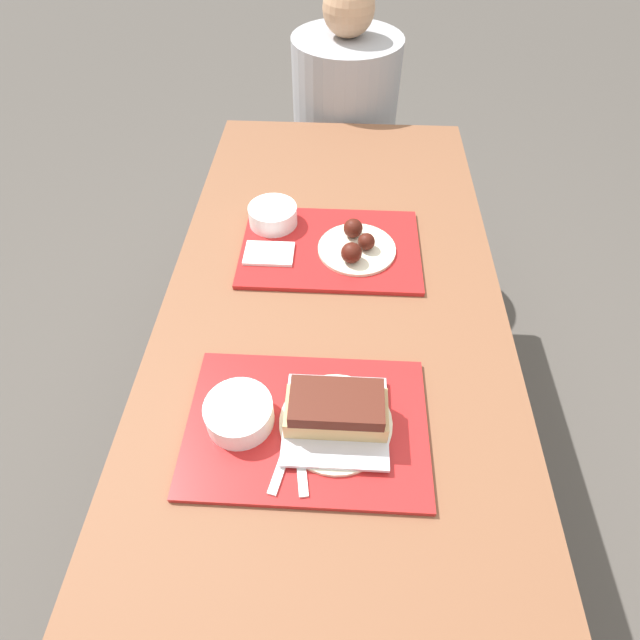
{
  "coord_description": "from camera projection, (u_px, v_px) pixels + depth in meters",
  "views": [
    {
      "loc": [
        0.01,
        -0.69,
        1.59
      ],
      "look_at": [
        -0.03,
        -0.0,
        0.8
      ],
      "focal_mm": 28.0,
      "sensor_mm": 36.0,
      "label": 1
    }
  ],
  "objects": [
    {
      "name": "bowl_coleslaw_near",
      "position": [
        239.0,
        412.0,
        0.9
      ],
      "size": [
        0.12,
        0.12,
        0.05
      ],
      "color": "white",
      "rests_on": "tray_near"
    },
    {
      "name": "tray_near",
      "position": [
        307.0,
        426.0,
        0.92
      ],
      "size": [
        0.44,
        0.31,
        0.01
      ],
      "color": "red",
      "rests_on": "picnic_table"
    },
    {
      "name": "bowl_coleslaw_far",
      "position": [
        273.0,
        214.0,
        1.28
      ],
      "size": [
        0.12,
        0.12,
        0.05
      ],
      "color": "white",
      "rests_on": "tray_far"
    },
    {
      "name": "ground_plane",
      "position": [
        328.0,
        479.0,
        1.65
      ],
      "size": [
        12.0,
        12.0,
        0.0
      ],
      "primitive_type": "plane",
      "color": "#4C4742"
    },
    {
      "name": "plastic_fork_near",
      "position": [
        287.0,
        449.0,
        0.88
      ],
      "size": [
        0.05,
        0.17,
        0.0
      ],
      "color": "white",
      "rests_on": "tray_near"
    },
    {
      "name": "tray_far",
      "position": [
        330.0,
        248.0,
        1.25
      ],
      "size": [
        0.44,
        0.31,
        0.01
      ],
      "color": "red",
      "rests_on": "picnic_table"
    },
    {
      "name": "picnic_bench_far",
      "position": [
        340.0,
        187.0,
        2.12
      ],
      "size": [
        0.74,
        0.28,
        0.44
      ],
      "color": "brown",
      "rests_on": "ground_plane"
    },
    {
      "name": "napkin_far",
      "position": [
        269.0,
        254.0,
        1.22
      ],
      "size": [
        0.12,
        0.08,
        0.01
      ],
      "color": "white",
      "rests_on": "tray_far"
    },
    {
      "name": "plastic_knife_near",
      "position": [
        300.0,
        450.0,
        0.88
      ],
      "size": [
        0.04,
        0.17,
        0.0
      ],
      "color": "white",
      "rests_on": "tray_near"
    },
    {
      "name": "person_seated_across",
      "position": [
        345.0,
        106.0,
        1.85
      ],
      "size": [
        0.39,
        0.39,
        0.68
      ],
      "color": "#9E9EA3",
      "rests_on": "picnic_bench_far"
    },
    {
      "name": "picnic_table",
      "position": [
        331.0,
        359.0,
        1.15
      ],
      "size": [
        0.78,
        1.83,
        0.76
      ],
      "color": "brown",
      "rests_on": "ground_plane"
    },
    {
      "name": "wings_plate_far",
      "position": [
        356.0,
        245.0,
        1.22
      ],
      "size": [
        0.19,
        0.19,
        0.06
      ],
      "color": "beige",
      "rests_on": "tray_far"
    },
    {
      "name": "brisket_sandwich_plate",
      "position": [
        336.0,
        414.0,
        0.89
      ],
      "size": [
        0.21,
        0.21,
        0.09
      ],
      "color": "beige",
      "rests_on": "tray_near"
    }
  ]
}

